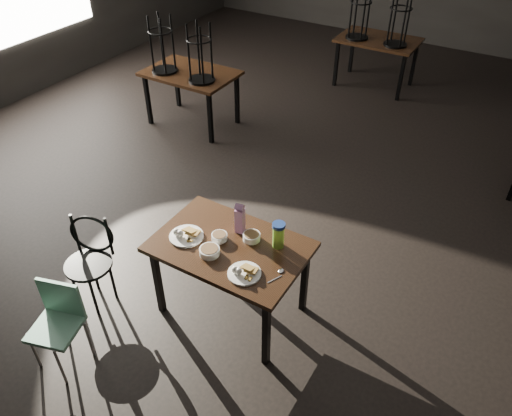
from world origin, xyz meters
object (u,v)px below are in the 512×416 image
Objects in this scene: juice_carton at (240,219)px; school_chair at (58,318)px; main_table at (230,252)px; bentwood_chair at (90,255)px; water_bottle at (278,235)px.

juice_carton is 0.38× the size of school_chair.
main_table is 1.44× the size of bentwood_chair.
water_bottle reaches higher than bentwood_chair.
school_chair is at bearing -133.44° from water_bottle.
juice_carton is at bearing -179.97° from water_bottle.
main_table is at bearing -150.68° from water_bottle.
water_bottle is (0.35, 0.00, -0.01)m from juice_carton.
juice_carton is 0.35m from water_bottle.
bentwood_chair is (-1.08, -0.66, -0.38)m from juice_carton.
water_bottle is 0.27× the size of bentwood_chair.
school_chair is at bearing -128.70° from main_table.
bentwood_chair reaches higher than school_chair.
main_table is 1.64× the size of school_chair.
juice_carton reaches higher than water_bottle.
bentwood_chair is at bearing -156.63° from main_table.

